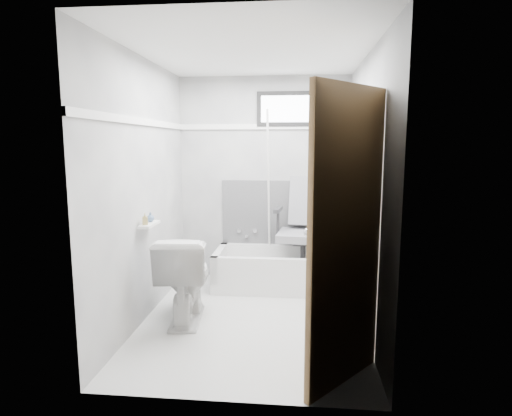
# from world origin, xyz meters

# --- Properties ---
(floor) EXTENTS (2.60, 2.60, 0.00)m
(floor) POSITION_xyz_m (0.00, 0.00, 0.00)
(floor) COLOR silver
(floor) RESTS_ON ground
(ceiling) EXTENTS (2.60, 2.60, 0.00)m
(ceiling) POSITION_xyz_m (0.00, 0.00, 2.40)
(ceiling) COLOR silver
(ceiling) RESTS_ON floor
(wall_back) EXTENTS (2.00, 0.02, 2.40)m
(wall_back) POSITION_xyz_m (0.00, 1.30, 1.20)
(wall_back) COLOR slate
(wall_back) RESTS_ON floor
(wall_front) EXTENTS (2.00, 0.02, 2.40)m
(wall_front) POSITION_xyz_m (0.00, -1.30, 1.20)
(wall_front) COLOR slate
(wall_front) RESTS_ON floor
(wall_left) EXTENTS (0.02, 2.60, 2.40)m
(wall_left) POSITION_xyz_m (-1.00, 0.00, 1.20)
(wall_left) COLOR slate
(wall_left) RESTS_ON floor
(wall_right) EXTENTS (0.02, 2.60, 2.40)m
(wall_right) POSITION_xyz_m (1.00, 0.00, 1.20)
(wall_right) COLOR slate
(wall_right) RESTS_ON floor
(bathtub) EXTENTS (1.50, 0.70, 0.42)m
(bathtub) POSITION_xyz_m (0.23, 0.93, 0.21)
(bathtub) COLOR silver
(bathtub) RESTS_ON floor
(office_chair) EXTENTS (0.72, 0.72, 1.14)m
(office_chair) POSITION_xyz_m (0.47, 0.95, 0.69)
(office_chair) COLOR slate
(office_chair) RESTS_ON bathtub
(toilet) EXTENTS (0.54, 0.86, 0.80)m
(toilet) POSITION_xyz_m (-0.62, -0.05, 0.40)
(toilet) COLOR silver
(toilet) RESTS_ON floor
(door) EXTENTS (0.78, 0.78, 2.00)m
(door) POSITION_xyz_m (0.98, -1.28, 1.00)
(door) COLOR brown
(door) RESTS_ON floor
(window) EXTENTS (0.66, 0.04, 0.40)m
(window) POSITION_xyz_m (0.25, 1.29, 2.02)
(window) COLOR black
(window) RESTS_ON wall_back
(backerboard) EXTENTS (1.50, 0.02, 0.78)m
(backerboard) POSITION_xyz_m (0.25, 1.29, 0.80)
(backerboard) COLOR #4C4C4F
(backerboard) RESTS_ON wall_back
(trim_back) EXTENTS (2.00, 0.02, 0.06)m
(trim_back) POSITION_xyz_m (0.00, 1.29, 1.82)
(trim_back) COLOR white
(trim_back) RESTS_ON wall_back
(trim_left) EXTENTS (0.02, 2.60, 0.06)m
(trim_left) POSITION_xyz_m (-0.99, 0.00, 1.82)
(trim_left) COLOR white
(trim_left) RESTS_ON wall_left
(pole) EXTENTS (0.02, 0.57, 1.88)m
(pole) POSITION_xyz_m (0.08, 1.06, 1.05)
(pole) COLOR white
(pole) RESTS_ON bathtub
(shelf) EXTENTS (0.10, 0.32, 0.02)m
(shelf) POSITION_xyz_m (-0.93, -0.08, 0.90)
(shelf) COLOR white
(shelf) RESTS_ON wall_left
(soap_bottle_a) EXTENTS (0.06, 0.06, 0.11)m
(soap_bottle_a) POSITION_xyz_m (-0.94, -0.16, 0.97)
(soap_bottle_a) COLOR #9B894D
(soap_bottle_a) RESTS_ON shelf
(soap_bottle_b) EXTENTS (0.09, 0.09, 0.09)m
(soap_bottle_b) POSITION_xyz_m (-0.94, -0.02, 0.96)
(soap_bottle_b) COLOR #4A6488
(soap_bottle_b) RESTS_ON shelf
(faucet) EXTENTS (0.26, 0.10, 0.16)m
(faucet) POSITION_xyz_m (-0.20, 1.27, 0.55)
(faucet) COLOR silver
(faucet) RESTS_ON wall_back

